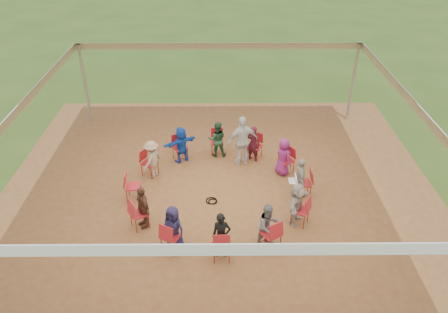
{
  "coord_description": "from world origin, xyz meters",
  "views": [
    {
      "loc": [
        0.07,
        -10.24,
        7.8
      ],
      "look_at": [
        0.15,
        0.3,
        1.22
      ],
      "focal_mm": 35.0,
      "sensor_mm": 36.0,
      "label": 1
    }
  ],
  "objects_px": {
    "person_seated_4": "(181,145)",
    "cable_coil": "(212,201)",
    "chair_9": "(222,245)",
    "person_seated_9": "(268,226)",
    "chair_1": "(286,160)",
    "person_seated_8": "(221,236)",
    "chair_5": "(149,163)",
    "chair_4": "(180,148)",
    "person_seated_0": "(300,178)",
    "person_seated_2": "(253,143)",
    "chair_2": "(255,146)",
    "chair_8": "(171,236)",
    "laptop": "(295,179)",
    "chair_0": "(304,183)",
    "chair_11": "(300,210)",
    "person_seated_3": "(217,139)",
    "chair_7": "(139,214)",
    "standing_person": "(243,141)",
    "person_seated_6": "(143,207)",
    "person_seated_1": "(283,157)",
    "chair_3": "(217,142)",
    "chair_6": "(133,187)",
    "person_seated_10": "(297,204)",
    "chair_10": "(271,234)",
    "person_seated_5": "(152,159)"
  },
  "relations": [
    {
      "from": "person_seated_4",
      "to": "cable_coil",
      "type": "relative_size",
      "value": 3.01
    },
    {
      "from": "chair_9",
      "to": "person_seated_9",
      "type": "relative_size",
      "value": 0.72
    },
    {
      "from": "chair_1",
      "to": "person_seated_8",
      "type": "relative_size",
      "value": 0.72
    },
    {
      "from": "chair_5",
      "to": "person_seated_9",
      "type": "xyz_separation_m",
      "value": [
        3.39,
        -3.17,
        0.18
      ]
    },
    {
      "from": "chair_4",
      "to": "person_seated_0",
      "type": "height_order",
      "value": "person_seated_0"
    },
    {
      "from": "person_seated_2",
      "to": "person_seated_8",
      "type": "relative_size",
      "value": 1.0
    },
    {
      "from": "chair_1",
      "to": "cable_coil",
      "type": "height_order",
      "value": "chair_1"
    },
    {
      "from": "chair_2",
      "to": "chair_8",
      "type": "relative_size",
      "value": 1.0
    },
    {
      "from": "chair_2",
      "to": "laptop",
      "type": "relative_size",
      "value": 2.75
    },
    {
      "from": "chair_2",
      "to": "laptop",
      "type": "height_order",
      "value": "chair_2"
    },
    {
      "from": "chair_0",
      "to": "cable_coil",
      "type": "xyz_separation_m",
      "value": [
        -2.67,
        -0.27,
        -0.43
      ]
    },
    {
      "from": "chair_11",
      "to": "person_seated_8",
      "type": "distance_m",
      "value": 2.41
    },
    {
      "from": "chair_2",
      "to": "person_seated_3",
      "type": "height_order",
      "value": "person_seated_3"
    },
    {
      "from": "chair_9",
      "to": "person_seated_8",
      "type": "bearing_deg",
      "value": 90.0
    },
    {
      "from": "chair_7",
      "to": "standing_person",
      "type": "distance_m",
      "value": 4.23
    },
    {
      "from": "person_seated_6",
      "to": "chair_4",
      "type": "bearing_deg",
      "value": 136.43
    },
    {
      "from": "person_seated_8",
      "to": "chair_11",
      "type": "bearing_deg",
      "value": 27.52
    },
    {
      "from": "person_seated_1",
      "to": "standing_person",
      "type": "bearing_deg",
      "value": 33.19
    },
    {
      "from": "chair_3",
      "to": "standing_person",
      "type": "xyz_separation_m",
      "value": [
        0.82,
        -0.65,
        0.41
      ]
    },
    {
      "from": "chair_0",
      "to": "standing_person",
      "type": "height_order",
      "value": "standing_person"
    },
    {
      "from": "person_seated_6",
      "to": "chair_6",
      "type": "bearing_deg",
      "value": 170.32
    },
    {
      "from": "person_seated_4",
      "to": "chair_0",
      "type": "bearing_deg",
      "value": 120.83
    },
    {
      "from": "chair_9",
      "to": "chair_11",
      "type": "bearing_deg",
      "value": 30.0
    },
    {
      "from": "chair_8",
      "to": "chair_9",
      "type": "distance_m",
      "value": 1.28
    },
    {
      "from": "chair_1",
      "to": "chair_6",
      "type": "bearing_deg",
      "value": 75.0
    },
    {
      "from": "person_seated_10",
      "to": "chair_9",
      "type": "bearing_deg",
      "value": 152.48
    },
    {
      "from": "person_seated_9",
      "to": "person_seated_3",
      "type": "bearing_deg",
      "value": 75.0
    },
    {
      "from": "standing_person",
      "to": "person_seated_3",
      "type": "bearing_deg",
      "value": -51.83
    },
    {
      "from": "chair_2",
      "to": "chair_0",
      "type": "bearing_deg",
      "value": 150.0
    },
    {
      "from": "cable_coil",
      "to": "laptop",
      "type": "relative_size",
      "value": 1.26
    },
    {
      "from": "chair_5",
      "to": "chair_10",
      "type": "height_order",
      "value": "same"
    },
    {
      "from": "chair_7",
      "to": "person_seated_5",
      "type": "distance_m",
      "value": 2.41
    },
    {
      "from": "person_seated_8",
      "to": "chair_8",
      "type": "bearing_deg",
      "value": 170.32
    },
    {
      "from": "person_seated_6",
      "to": "person_seated_9",
      "type": "xyz_separation_m",
      "value": [
        3.22,
        -0.77,
        0.0
      ]
    },
    {
      "from": "chair_4",
      "to": "person_seated_3",
      "type": "distance_m",
      "value": 1.26
    },
    {
      "from": "chair_3",
      "to": "person_seated_2",
      "type": "bearing_deg",
      "value": 159.68
    },
    {
      "from": "cable_coil",
      "to": "person_seated_0",
      "type": "bearing_deg",
      "value": 6.04
    },
    {
      "from": "chair_0",
      "to": "person_seated_5",
      "type": "bearing_deg",
      "value": 75.38
    },
    {
      "from": "chair_5",
      "to": "person_seated_10",
      "type": "height_order",
      "value": "person_seated_10"
    },
    {
      "from": "standing_person",
      "to": "chair_10",
      "type": "bearing_deg",
      "value": 78.95
    },
    {
      "from": "person_seated_5",
      "to": "person_seated_10",
      "type": "relative_size",
      "value": 1.0
    },
    {
      "from": "person_seated_1",
      "to": "person_seated_9",
      "type": "bearing_deg",
      "value": 135.0
    },
    {
      "from": "person_seated_0",
      "to": "person_seated_8",
      "type": "relative_size",
      "value": 1.0
    },
    {
      "from": "chair_1",
      "to": "person_seated_0",
      "type": "height_order",
      "value": "person_seated_0"
    },
    {
      "from": "chair_9",
      "to": "person_seated_9",
      "type": "xyz_separation_m",
      "value": [
        1.16,
        0.47,
        0.18
      ]
    },
    {
      "from": "person_seated_6",
      "to": "cable_coil",
      "type": "bearing_deg",
      "value": 88.13
    },
    {
      "from": "person_seated_0",
      "to": "chair_8",
      "type": "bearing_deg",
      "value": 120.83
    },
    {
      "from": "chair_3",
      "to": "standing_person",
      "type": "height_order",
      "value": "standing_person"
    },
    {
      "from": "person_seated_0",
      "to": "person_seated_2",
      "type": "bearing_deg",
      "value": 30.0
    },
    {
      "from": "person_seated_10",
      "to": "laptop",
      "type": "distance_m",
      "value": 1.18
    }
  ]
}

